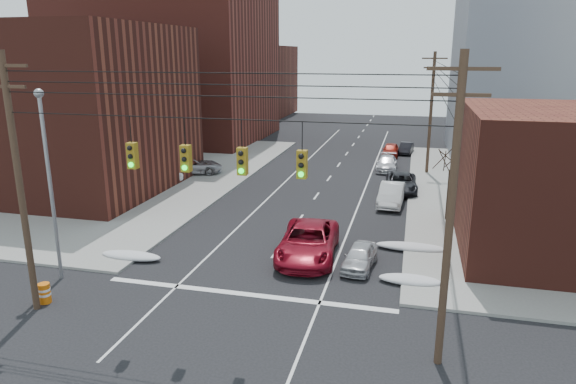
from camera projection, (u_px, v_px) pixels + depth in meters
The scene contains 28 objects.
ground at pixel (187, 377), 17.80m from camera, with size 160.00×160.00×0.00m, color black.
sidewalk_nw at pixel (47, 169), 49.33m from camera, with size 40.00×40.00×0.15m, color gray.
building_brick_tall at pixel (166, 19), 64.38m from camera, with size 24.00×20.00×30.00m, color maroon.
building_brick_near at pixel (48, 108), 41.80m from camera, with size 20.00×16.00×13.00m, color #522018.
building_brick_far at pixel (226, 81), 91.56m from camera, with size 22.00×18.00×12.00m, color #522018.
building_office at pixel (575, 36), 50.64m from camera, with size 22.00×20.00×25.00m, color gray.
building_glass at pixel (538, 52), 74.92m from camera, with size 20.00×18.00×22.00m, color gray.
utility_pole_left at pixel (19, 181), 21.06m from camera, with size 2.20×0.28×11.00m.
utility_pole_right at pixel (451, 211), 17.12m from camera, with size 2.20×0.28×11.00m.
utility_pole_far at pixel (431, 111), 46.16m from camera, with size 2.20×0.28×11.00m.
traffic_signals at pixel (213, 158), 18.68m from camera, with size 17.00×0.42×2.02m.
street_light at pixel (48, 170), 24.17m from camera, with size 0.44×0.44×9.32m.
bare_tree at pixel (449, 187), 33.70m from camera, with size 2.09×2.20×4.93m.
snow_nw at pixel (131, 256), 27.89m from camera, with size 3.50×1.08×0.42m, color silver.
snow_ne at pixel (410, 280), 24.93m from camera, with size 3.00×1.08×0.42m, color silver.
snow_east_far at pixel (411, 247), 29.15m from camera, with size 4.00×1.08×0.42m, color silver.
red_pickup at pixel (308, 242), 28.01m from camera, with size 3.00×6.50×1.81m, color maroon.
parked_car_a at pixel (360, 257), 26.69m from camera, with size 1.47×3.64×1.24m, color #B9BABE.
parked_car_b at pixel (391, 194), 37.74m from camera, with size 1.68×4.80×1.58m, color silver.
parked_car_c at pixel (401, 183), 41.31m from camera, with size 2.44×5.30×1.47m, color black.
parked_car_d at pixel (387, 163), 48.89m from camera, with size 1.91×4.70×1.36m, color silver.
parked_car_e at pixel (391, 150), 55.37m from camera, with size 1.68×4.18×1.42m, color maroon.
parked_car_f at pixel (406, 148), 57.03m from camera, with size 1.29×3.70×1.22m, color black.
lot_car_a at pixel (157, 173), 44.08m from camera, with size 1.53×4.38×1.44m, color white.
lot_car_b at pixel (193, 166), 46.96m from camera, with size 2.43×5.27×1.47m, color #A8A7AC.
lot_car_c at pixel (88, 175), 43.50m from camera, with size 1.86×4.57×1.33m, color black.
lot_car_d at pixel (137, 168), 45.75m from camera, with size 1.82×4.53×1.54m, color #BDBCC1.
construction_barrel at pixel (45, 293), 22.98m from camera, with size 0.68×0.68×0.93m.
Camera 1 is at (7.14, -14.19, 10.88)m, focal length 32.00 mm.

